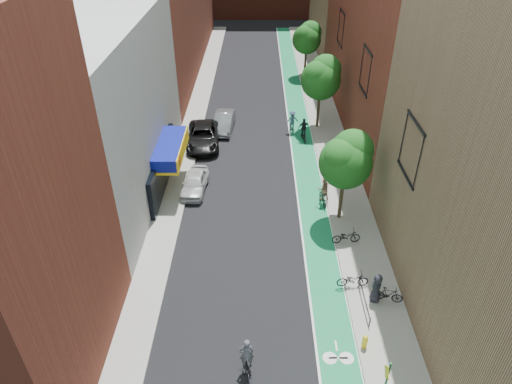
{
  "coord_description": "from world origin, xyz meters",
  "views": [
    {
      "loc": [
        0.16,
        -14.62,
        18.69
      ],
      "look_at": [
        0.01,
        10.96,
        1.5
      ],
      "focal_mm": 32.0,
      "sensor_mm": 36.0,
      "label": 1
    }
  ],
  "objects_px": {
    "cyclist_lane_mid": "(304,132)",
    "pedestrian": "(376,288)",
    "cyclist_lead": "(247,362)",
    "parked_car_white": "(195,182)",
    "parked_car_black": "(203,136)",
    "parked_car_silver": "(224,122)",
    "cyclist_lane_near": "(323,193)",
    "fire_hydrant": "(365,341)",
    "cyclist_lane_far": "(292,123)"
  },
  "relations": [
    {
      "from": "parked_car_white",
      "to": "cyclist_lane_far",
      "type": "distance_m",
      "value": 12.34
    },
    {
      "from": "cyclist_lane_near",
      "to": "fire_hydrant",
      "type": "height_order",
      "value": "cyclist_lane_near"
    },
    {
      "from": "parked_car_white",
      "to": "cyclist_lane_far",
      "type": "xyz_separation_m",
      "value": [
        7.68,
        9.65,
        0.25
      ]
    },
    {
      "from": "parked_car_black",
      "to": "parked_car_silver",
      "type": "bearing_deg",
      "value": 58.39
    },
    {
      "from": "cyclist_lane_near",
      "to": "pedestrian",
      "type": "distance_m",
      "value": 9.34
    },
    {
      "from": "cyclist_lane_near",
      "to": "cyclist_lane_far",
      "type": "xyz_separation_m",
      "value": [
        -1.5,
        11.26,
        0.05
      ]
    },
    {
      "from": "cyclist_lane_near",
      "to": "fire_hydrant",
      "type": "relative_size",
      "value": 2.69
    },
    {
      "from": "parked_car_silver",
      "to": "cyclist_lead",
      "type": "xyz_separation_m",
      "value": [
        2.66,
        -25.31,
        -0.04
      ]
    },
    {
      "from": "cyclist_lead",
      "to": "cyclist_lane_far",
      "type": "xyz_separation_m",
      "value": [
        3.54,
        24.76,
        0.22
      ]
    },
    {
      "from": "cyclist_lane_mid",
      "to": "fire_hydrant",
      "type": "bearing_deg",
      "value": 83.46
    },
    {
      "from": "cyclist_lane_mid",
      "to": "parked_car_white",
      "type": "bearing_deg",
      "value": 33.34
    },
    {
      "from": "cyclist_lane_mid",
      "to": "fire_hydrant",
      "type": "xyz_separation_m",
      "value": [
        1.18,
        -21.85,
        -0.26
      ]
    },
    {
      "from": "parked_car_white",
      "to": "parked_car_black",
      "type": "relative_size",
      "value": 0.7
    },
    {
      "from": "pedestrian",
      "to": "cyclist_lane_far",
      "type": "bearing_deg",
      "value": -157.89
    },
    {
      "from": "cyclist_lane_far",
      "to": "pedestrian",
      "type": "distance_m",
      "value": 20.7
    },
    {
      "from": "pedestrian",
      "to": "fire_hydrant",
      "type": "distance_m",
      "value": 3.29
    },
    {
      "from": "cyclist_lane_near",
      "to": "fire_hydrant",
      "type": "distance_m",
      "value": 12.25
    },
    {
      "from": "cyclist_lead",
      "to": "pedestrian",
      "type": "distance_m",
      "value": 8.04
    },
    {
      "from": "cyclist_lane_near",
      "to": "cyclist_lane_far",
      "type": "distance_m",
      "value": 11.36
    },
    {
      "from": "parked_car_silver",
      "to": "fire_hydrant",
      "type": "height_order",
      "value": "parked_car_silver"
    },
    {
      "from": "cyclist_lane_far",
      "to": "cyclist_lane_mid",
      "type": "bearing_deg",
      "value": 107.77
    },
    {
      "from": "parked_car_silver",
      "to": "cyclist_lane_near",
      "type": "bearing_deg",
      "value": -52.39
    },
    {
      "from": "parked_car_silver",
      "to": "cyclist_lane_near",
      "type": "distance_m",
      "value": 14.1
    },
    {
      "from": "parked_car_white",
      "to": "pedestrian",
      "type": "bearing_deg",
      "value": -40.68
    },
    {
      "from": "parked_car_white",
      "to": "cyclist_lane_mid",
      "type": "height_order",
      "value": "cyclist_lane_mid"
    },
    {
      "from": "parked_car_white",
      "to": "cyclist_lane_near",
      "type": "bearing_deg",
      "value": -5.95
    },
    {
      "from": "parked_car_white",
      "to": "parked_car_silver",
      "type": "xyz_separation_m",
      "value": [
        1.48,
        10.21,
        0.06
      ]
    },
    {
      "from": "parked_car_white",
      "to": "parked_car_black",
      "type": "xyz_separation_m",
      "value": [
        -0.12,
        7.19,
        0.11
      ]
    },
    {
      "from": "cyclist_lane_mid",
      "to": "cyclist_lane_far",
      "type": "xyz_separation_m",
      "value": [
        -0.92,
        1.64,
        0.13
      ]
    },
    {
      "from": "parked_car_silver",
      "to": "cyclist_lane_mid",
      "type": "relative_size",
      "value": 2.21
    },
    {
      "from": "cyclist_lane_near",
      "to": "parked_car_white",
      "type": "bearing_deg",
      "value": -18.85
    },
    {
      "from": "cyclist_lane_far",
      "to": "pedestrian",
      "type": "xyz_separation_m",
      "value": [
        3.23,
        -20.44,
        0.09
      ]
    },
    {
      "from": "cyclist_lane_mid",
      "to": "pedestrian",
      "type": "xyz_separation_m",
      "value": [
        2.31,
        -18.8,
        0.21
      ]
    },
    {
      "from": "cyclist_lead",
      "to": "cyclist_lane_near",
      "type": "height_order",
      "value": "cyclist_lead"
    },
    {
      "from": "parked_car_silver",
      "to": "cyclist_lane_mid",
      "type": "xyz_separation_m",
      "value": [
        7.12,
        -2.19,
        0.06
      ]
    },
    {
      "from": "parked_car_silver",
      "to": "pedestrian",
      "type": "relative_size",
      "value": 2.62
    },
    {
      "from": "cyclist_lane_far",
      "to": "parked_car_silver",
      "type": "bearing_deg",
      "value": -16.65
    },
    {
      "from": "cyclist_lane_far",
      "to": "fire_hydrant",
      "type": "relative_size",
      "value": 2.68
    },
    {
      "from": "parked_car_silver",
      "to": "pedestrian",
      "type": "xyz_separation_m",
      "value": [
        9.43,
        -21.0,
        0.27
      ]
    },
    {
      "from": "parked_car_black",
      "to": "cyclist_lane_far",
      "type": "xyz_separation_m",
      "value": [
        7.8,
        2.47,
        0.14
      ]
    },
    {
      "from": "cyclist_lead",
      "to": "cyclist_lane_mid",
      "type": "bearing_deg",
      "value": -108.49
    },
    {
      "from": "fire_hydrant",
      "to": "parked_car_white",
      "type": "bearing_deg",
      "value": 125.26
    },
    {
      "from": "parked_car_silver",
      "to": "cyclist_lane_near",
      "type": "relative_size",
      "value": 2.21
    },
    {
      "from": "parked_car_silver",
      "to": "parked_car_white",
      "type": "bearing_deg",
      "value": -93.74
    },
    {
      "from": "parked_car_white",
      "to": "parked_car_silver",
      "type": "bearing_deg",
      "value": 85.72
    },
    {
      "from": "parked_car_white",
      "to": "cyclist_lead",
      "type": "height_order",
      "value": "cyclist_lead"
    },
    {
      "from": "cyclist_lane_near",
      "to": "fire_hydrant",
      "type": "bearing_deg",
      "value": 83.89
    },
    {
      "from": "parked_car_white",
      "to": "pedestrian",
      "type": "height_order",
      "value": "pedestrian"
    },
    {
      "from": "cyclist_lane_mid",
      "to": "pedestrian",
      "type": "bearing_deg",
      "value": 87.39
    },
    {
      "from": "cyclist_lane_near",
      "to": "pedestrian",
      "type": "bearing_deg",
      "value": 91.78
    }
  ]
}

